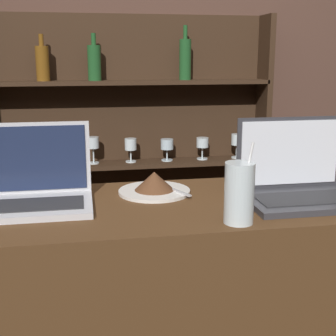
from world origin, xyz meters
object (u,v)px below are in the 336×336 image
(laptop_near, at_px, (34,189))
(water_glass, at_px, (239,193))
(laptop_far, at_px, (299,183))
(cake_plate, at_px, (154,185))

(laptop_near, xyz_separation_m, water_glass, (0.54, -0.24, 0.03))
(laptop_far, xyz_separation_m, cake_plate, (-0.42, 0.14, -0.03))
(cake_plate, relative_size, water_glass, 1.07)
(cake_plate, bearing_deg, water_glass, -60.85)
(laptop_near, relative_size, cake_plate, 1.45)
(laptop_near, height_order, water_glass, laptop_near)
(laptop_near, height_order, cake_plate, laptop_near)
(laptop_far, relative_size, cake_plate, 1.52)
(laptop_near, bearing_deg, laptop_far, -5.60)
(laptop_near, height_order, laptop_far, laptop_far)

